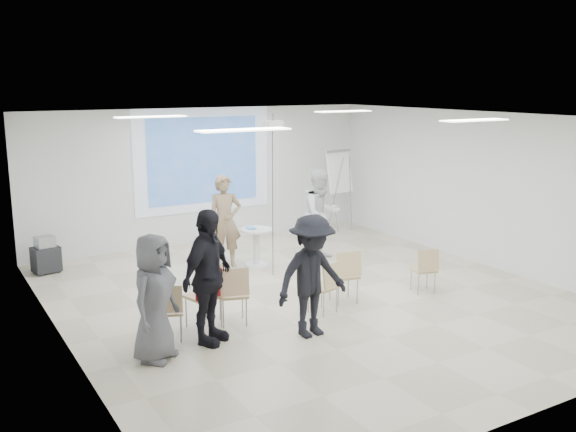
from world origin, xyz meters
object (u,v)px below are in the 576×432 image
chair_right_inner (346,272)px  av_cart (46,256)px  player_left (225,215)px  laptop (232,292)px  chair_far_left (169,308)px  audience_left (207,267)px  audience_outer (154,290)px  player_right (322,210)px  chair_left_inner (234,291)px  audience_mid (312,268)px  chair_left_mid (207,292)px  flipchart_easel (339,172)px  chair_right_far (425,267)px  pedestal_table (256,245)px  chair_center (326,284)px

chair_right_inner → av_cart: (-3.88, 4.28, -0.20)m
player_left → laptop: 3.10m
chair_far_left → av_cart: 4.40m
audience_left → audience_outer: size_ratio=1.15×
player_right → chair_left_inner: 4.00m
laptop → av_cart: av_cart is taller
player_right → chair_left_inner: bearing=-146.8°
chair_right_inner → audience_mid: bearing=-134.7°
chair_right_inner → laptop: 1.97m
chair_left_inner → chair_right_inner: chair_left_inner is taller
chair_left_mid → audience_left: size_ratio=0.44×
audience_mid → audience_outer: (-2.18, 0.35, -0.05)m
chair_left_mid → av_cart: size_ratio=1.36×
flipchart_easel → audience_mid: bearing=-138.1°
chair_right_far → av_cart: bearing=156.6°
laptop → audience_left: audience_left is taller
chair_right_far → audience_outer: (-4.84, -0.22, 0.47)m
chair_right_inner → audience_left: (-2.57, -0.35, 0.55)m
audience_mid → chair_left_inner: bearing=126.9°
laptop → flipchart_easel: bearing=-122.8°
chair_left_mid → laptop: 0.43m
chair_far_left → chair_right_inner: (3.03, 0.03, 0.04)m
chair_left_inner → player_left: bearing=84.1°
pedestal_table → player_left: player_left is taller
chair_right_far → laptop: 3.45m
player_right → laptop: size_ratio=6.12×
chair_center → pedestal_table: bearing=68.4°
player_left → flipchart_easel: (3.54, 1.20, 0.45)m
chair_far_left → audience_mid: audience_mid is taller
chair_left_inner → audience_outer: 1.56m
chair_left_mid → chair_center: 1.88m
audience_left → chair_center: bearing=-32.1°
chair_right_far → audience_outer: bearing=-160.2°
chair_left_mid → chair_right_far: size_ratio=1.21×
chair_left_inner → audience_mid: bearing=-32.4°
chair_left_mid → audience_outer: audience_outer is taller
chair_left_mid → audience_outer: size_ratio=0.51×
chair_left_mid → av_cart: bearing=94.2°
audience_outer → pedestal_table: bearing=5.1°
player_left → chair_left_inner: bearing=-98.4°
chair_left_inner → pedestal_table: bearing=73.0°
audience_left → flipchart_easel: audience_left is taller
chair_far_left → player_right: bearing=52.9°
pedestal_table → chair_left_inner: (-1.75, -2.60, 0.11)m
chair_left_mid → chair_right_inner: bearing=-18.6°
player_left → audience_mid: player_left is taller
av_cart → audience_mid: bearing=-74.1°
player_left → audience_mid: bearing=-82.1°
chair_right_inner → av_cart: bearing=142.2°
chair_left_inner → chair_center: (1.45, -0.30, -0.04)m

